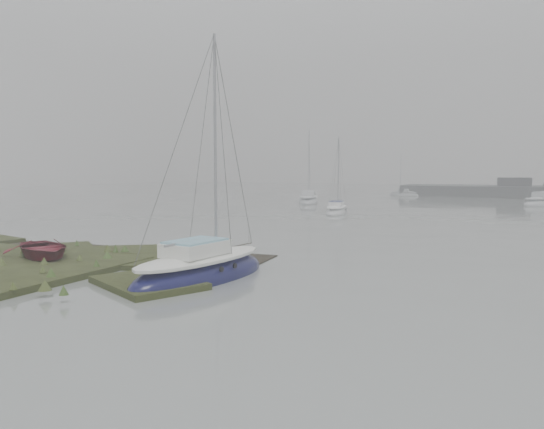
# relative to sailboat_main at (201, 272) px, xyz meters

# --- Properties ---
(ground) EXTENTS (160.00, 160.00, 0.00)m
(ground) POSITION_rel_sailboat_main_xyz_m (-1.50, 29.01, -0.27)
(ground) COLOR slate
(ground) RESTS_ON ground
(sailboat_main) EXTENTS (2.81, 6.43, 8.78)m
(sailboat_main) POSITION_rel_sailboat_main_xyz_m (0.00, 0.00, 0.00)
(sailboat_main) COLOR #0E0F39
(sailboat_main) RESTS_ON ground
(sailboat_white) EXTENTS (2.28, 4.95, 6.72)m
(sailboat_white) POSITION_rel_sailboat_main_xyz_m (-4.16, 26.53, -0.06)
(sailboat_white) COLOR silver
(sailboat_white) RESTS_ON ground
(sailboat_far_a) EXTENTS (3.63, 6.23, 8.36)m
(sailboat_far_a) POSITION_rel_sailboat_main_xyz_m (-11.03, 37.69, -0.01)
(sailboat_far_a) COLOR #AFB2B9
(sailboat_far_a) RESTS_ON ground
(sailboat_far_c) EXTENTS (4.58, 2.86, 6.14)m
(sailboat_far_c) POSITION_rel_sailboat_main_xyz_m (-5.01, 57.55, -0.08)
(sailboat_far_c) COLOR #B9BDC3
(sailboat_far_c) RESTS_ON ground
(dinghy) EXTENTS (4.22, 3.81, 0.72)m
(dinghy) POSITION_rel_sailboat_main_xyz_m (-7.31, 0.01, 0.31)
(dinghy) COLOR maroon
(dinghy) RESTS_ON marsh_bank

